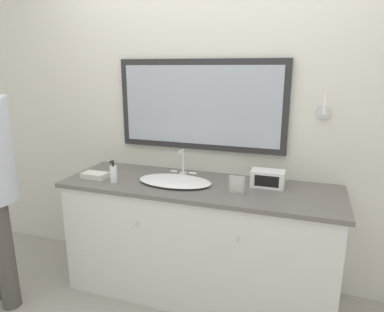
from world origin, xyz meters
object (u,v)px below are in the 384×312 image
(soap_bottle, at_px, (113,174))
(picture_frame, at_px, (237,185))
(appliance_box, at_px, (268,179))
(sink_basin, at_px, (175,180))

(soap_bottle, relative_size, picture_frame, 1.39)
(picture_frame, bearing_deg, soap_bottle, -175.78)
(soap_bottle, height_order, appliance_box, soap_bottle)
(appliance_box, relative_size, picture_frame, 1.90)
(sink_basin, distance_m, picture_frame, 0.46)
(soap_bottle, relative_size, appliance_box, 0.73)
(picture_frame, bearing_deg, appliance_box, 49.64)
(appliance_box, height_order, picture_frame, picture_frame)
(sink_basin, height_order, soap_bottle, sink_basin)
(appliance_box, bearing_deg, sink_basin, -167.67)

